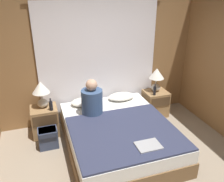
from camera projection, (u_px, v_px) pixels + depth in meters
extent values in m
plane|color=gray|center=(137.00, 181.00, 3.37)|extent=(16.00, 16.00, 0.00)
cube|color=olive|center=(98.00, 59.00, 4.58)|extent=(4.02, 0.06, 2.50)
cube|color=white|center=(99.00, 64.00, 4.56)|extent=(2.31, 0.02, 2.33)
cube|color=brown|center=(118.00, 141.00, 4.03)|extent=(1.67, 2.10, 0.26)
cube|color=white|center=(118.00, 129.00, 3.93)|extent=(1.63, 2.06, 0.21)
cube|color=#937047|center=(45.00, 121.00, 4.35)|extent=(0.47, 0.42, 0.54)
cube|color=#4C3823|center=(45.00, 120.00, 4.11)|extent=(0.41, 0.02, 0.19)
cube|color=#937047|center=(155.00, 103.00, 5.01)|extent=(0.47, 0.42, 0.54)
cube|color=#4C3823|center=(161.00, 102.00, 4.76)|extent=(0.41, 0.02, 0.19)
ellipsoid|color=#B2A899|center=(43.00, 103.00, 4.24)|extent=(0.19, 0.19, 0.15)
cylinder|color=#B2A893|center=(42.00, 96.00, 4.19)|extent=(0.02, 0.02, 0.13)
cone|color=white|center=(41.00, 87.00, 4.12)|extent=(0.30, 0.30, 0.21)
ellipsoid|color=#B2A899|center=(156.00, 88.00, 4.90)|extent=(0.19, 0.19, 0.15)
cylinder|color=#B2A893|center=(156.00, 81.00, 4.84)|extent=(0.02, 0.02, 0.13)
cone|color=white|center=(157.00, 73.00, 4.77)|extent=(0.30, 0.30, 0.21)
ellipsoid|color=silver|center=(85.00, 102.00, 4.48)|extent=(0.53, 0.34, 0.12)
ellipsoid|color=silver|center=(121.00, 96.00, 4.70)|extent=(0.53, 0.34, 0.12)
cube|color=#2D334C|center=(125.00, 132.00, 3.62)|extent=(1.61, 1.43, 0.03)
cylinder|color=#38517A|center=(92.00, 102.00, 4.10)|extent=(0.37, 0.37, 0.45)
sphere|color=tan|center=(91.00, 85.00, 3.97)|extent=(0.20, 0.20, 0.20)
cylinder|color=black|center=(51.00, 106.00, 4.13)|extent=(0.07, 0.07, 0.17)
cylinder|color=black|center=(50.00, 100.00, 4.09)|extent=(0.02, 0.02, 0.06)
cylinder|color=black|center=(155.00, 91.00, 4.72)|extent=(0.06, 0.06, 0.18)
cylinder|color=black|center=(155.00, 85.00, 4.67)|extent=(0.02, 0.02, 0.06)
cube|color=#9EA0A5|center=(148.00, 145.00, 3.29)|extent=(0.34, 0.26, 0.02)
cube|color=#333D56|center=(48.00, 138.00, 4.02)|extent=(0.32, 0.24, 0.35)
cube|color=#283045|center=(48.00, 132.00, 3.95)|extent=(0.29, 0.25, 0.08)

